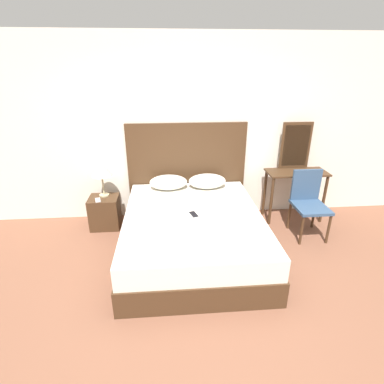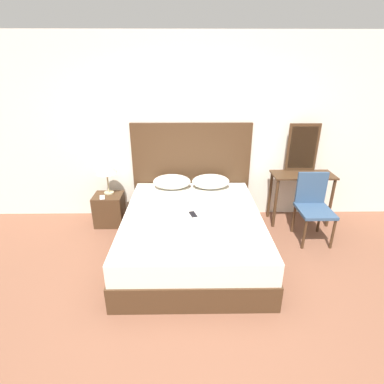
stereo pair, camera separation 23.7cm
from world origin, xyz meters
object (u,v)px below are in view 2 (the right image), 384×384
at_px(phone_on_bed, 193,214).
at_px(chair, 313,203).
at_px(nightstand, 109,209).
at_px(bed, 192,234).
at_px(phone_on_nightstand, 102,197).
at_px(table_lamp, 106,168).
at_px(vanity_desk, 302,185).

relative_size(phone_on_bed, chair, 0.18).
bearing_deg(nightstand, bed, -32.32).
relative_size(phone_on_bed, nightstand, 0.34).
bearing_deg(nightstand, phone_on_nightstand, -121.59).
bearing_deg(phone_on_nightstand, phone_on_bed, -28.60).
height_order(bed, table_lamp, table_lamp).
bearing_deg(chair, vanity_desk, 92.43).
xyz_separation_m(nightstand, phone_on_nightstand, (-0.06, -0.09, 0.24)).
relative_size(phone_on_bed, table_lamp, 0.33).
bearing_deg(chair, phone_on_nightstand, 173.87).
relative_size(table_lamp, chair, 0.55).
xyz_separation_m(nightstand, vanity_desk, (2.90, 0.03, 0.38)).
bearing_deg(vanity_desk, bed, -153.55).
distance_m(nightstand, vanity_desk, 2.92).
height_order(bed, chair, chair).
bearing_deg(bed, table_lamp, 145.23).
bearing_deg(phone_on_bed, bed, 116.95).
relative_size(bed, nightstand, 4.46).
relative_size(bed, chair, 2.31).
bearing_deg(table_lamp, bed, -34.77).
height_order(phone_on_nightstand, vanity_desk, vanity_desk).
distance_m(table_lamp, vanity_desk, 2.90).
bearing_deg(nightstand, chair, -8.04).
distance_m(nightstand, phone_on_nightstand, 0.27).
relative_size(phone_on_bed, vanity_desk, 0.18).
xyz_separation_m(phone_on_bed, vanity_desk, (1.64, 0.84, 0.05)).
distance_m(phone_on_bed, vanity_desk, 1.84).
bearing_deg(chair, table_lamp, 170.53).
height_order(table_lamp, vanity_desk, table_lamp).
height_order(table_lamp, phone_on_nightstand, table_lamp).
height_order(nightstand, vanity_desk, vanity_desk).
bearing_deg(nightstand, phone_on_bed, -32.76).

